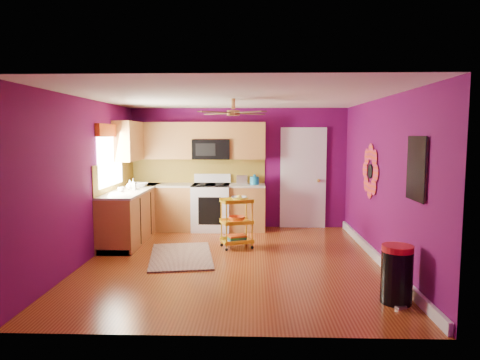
{
  "coord_description": "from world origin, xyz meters",
  "views": [
    {
      "loc": [
        0.31,
        -6.45,
        1.94
      ],
      "look_at": [
        0.1,
        0.4,
        1.22
      ],
      "focal_mm": 32.0,
      "sensor_mm": 36.0,
      "label": 1
    }
  ],
  "objects": [
    {
      "name": "room_envelope",
      "position": [
        0.03,
        0.0,
        1.63
      ],
      "size": [
        4.54,
        5.04,
        2.52
      ],
      "color": "#5E0A4E",
      "rests_on": "ground"
    },
    {
      "name": "counter_cup",
      "position": [
        -2.02,
        0.95,
        0.98
      ],
      "size": [
        0.11,
        0.11,
        0.09
      ],
      "primitive_type": "imported",
      "color": "white",
      "rests_on": "lower_cabinets"
    },
    {
      "name": "teal_kettle",
      "position": [
        0.34,
        2.17,
        1.02
      ],
      "size": [
        0.18,
        0.18,
        0.21
      ],
      "color": "#167AA8",
      "rests_on": "lower_cabinets"
    },
    {
      "name": "lower_cabinets",
      "position": [
        -1.35,
        1.82,
        0.43
      ],
      "size": [
        2.81,
        2.31,
        0.94
      ],
      "color": "#986029",
      "rests_on": "ground"
    },
    {
      "name": "electric_range",
      "position": [
        -0.55,
        2.17,
        0.48
      ],
      "size": [
        0.76,
        0.66,
        1.13
      ],
      "color": "white",
      "rests_on": "ground"
    },
    {
      "name": "soap_bottle_a",
      "position": [
        -1.89,
        1.26,
        1.04
      ],
      "size": [
        0.09,
        0.1,
        0.21
      ],
      "primitive_type": "imported",
      "color": "#EA3F72",
      "rests_on": "lower_cabinets"
    },
    {
      "name": "soap_bottle_b",
      "position": [
        -1.95,
        1.26,
        1.03
      ],
      "size": [
        0.14,
        0.14,
        0.18
      ],
      "primitive_type": "imported",
      "color": "white",
      "rests_on": "lower_cabinets"
    },
    {
      "name": "ceiling_fan",
      "position": [
        0.0,
        0.2,
        2.29
      ],
      "size": [
        1.01,
        1.01,
        0.26
      ],
      "color": "#BF8C3F",
      "rests_on": "ground"
    },
    {
      "name": "rolling_cart",
      "position": [
        0.03,
        0.78,
        0.47
      ],
      "size": [
        0.61,
        0.52,
        0.92
      ],
      "color": "yellow",
      "rests_on": "ground"
    },
    {
      "name": "trash_can",
      "position": [
        1.97,
        -1.6,
        0.34
      ],
      "size": [
        0.47,
        0.47,
        0.68
      ],
      "color": "black",
      "rests_on": "ground"
    },
    {
      "name": "shag_rug",
      "position": [
        -0.84,
        0.2,
        0.01
      ],
      "size": [
        1.21,
        1.7,
        0.02
      ],
      "primitive_type": "cube",
      "rotation": [
        0.0,
        0.0,
        0.17
      ],
      "color": "black",
      "rests_on": "ground"
    },
    {
      "name": "upper_cabinetry",
      "position": [
        -1.24,
        2.17,
        1.8
      ],
      "size": [
        2.8,
        2.3,
        1.26
      ],
      "color": "#986029",
      "rests_on": "ground"
    },
    {
      "name": "ground",
      "position": [
        0.0,
        0.0,
        0.0
      ],
      "size": [
        5.0,
        5.0,
        0.0
      ],
      "primitive_type": "plane",
      "color": "maroon",
      "rests_on": "ground"
    },
    {
      "name": "left_window",
      "position": [
        -2.22,
        1.05,
        1.74
      ],
      "size": [
        0.08,
        1.35,
        1.08
      ],
      "color": "white",
      "rests_on": "ground"
    },
    {
      "name": "panel_door",
      "position": [
        1.35,
        2.47,
        1.02
      ],
      "size": [
        0.95,
        0.11,
        2.15
      ],
      "color": "white",
      "rests_on": "ground"
    },
    {
      "name": "counter_dish",
      "position": [
        -1.89,
        1.78,
        0.98
      ],
      "size": [
        0.29,
        0.29,
        0.07
      ],
      "primitive_type": "imported",
      "color": "white",
      "rests_on": "lower_cabinets"
    },
    {
      "name": "right_wall_art",
      "position": [
        2.23,
        -0.34,
        1.44
      ],
      "size": [
        0.04,
        2.74,
        1.04
      ],
      "color": "black",
      "rests_on": "ground"
    },
    {
      "name": "toaster",
      "position": [
        0.08,
        2.26,
        1.03
      ],
      "size": [
        0.22,
        0.15,
        0.18
      ],
      "primitive_type": "cube",
      "color": "beige",
      "rests_on": "lower_cabinets"
    }
  ]
}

